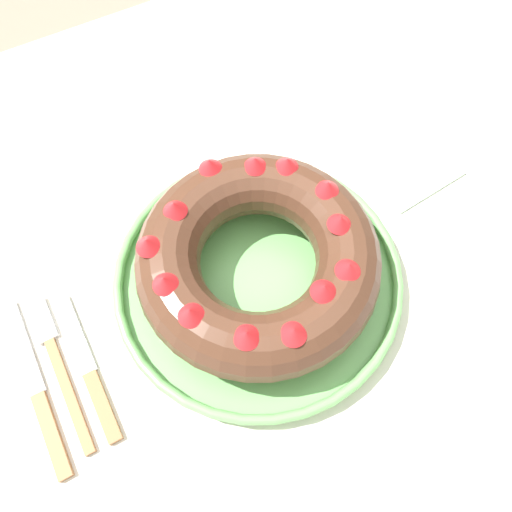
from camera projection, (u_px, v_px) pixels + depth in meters
name	position (u px, v px, depth m)	size (l,w,h in m)	color
ground_plane	(266.00, 388.00, 1.29)	(8.00, 8.00, 0.00)	gray
dining_table	(274.00, 295.00, 0.71)	(1.45, 1.13, 0.72)	silver
serving_dish	(256.00, 274.00, 0.63)	(0.36, 0.36, 0.03)	#6BB760
bundt_cake	(256.00, 256.00, 0.58)	(0.29, 0.29, 0.09)	#4C2D1E
fork	(57.00, 361.00, 0.59)	(0.02, 0.20, 0.01)	#936038
serving_knife	(39.00, 397.00, 0.57)	(0.02, 0.22, 0.01)	#936038
cake_knife	(91.00, 376.00, 0.58)	(0.02, 0.19, 0.01)	#936038
napkin	(413.00, 172.00, 0.71)	(0.12, 0.09, 0.00)	#B2D1B7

